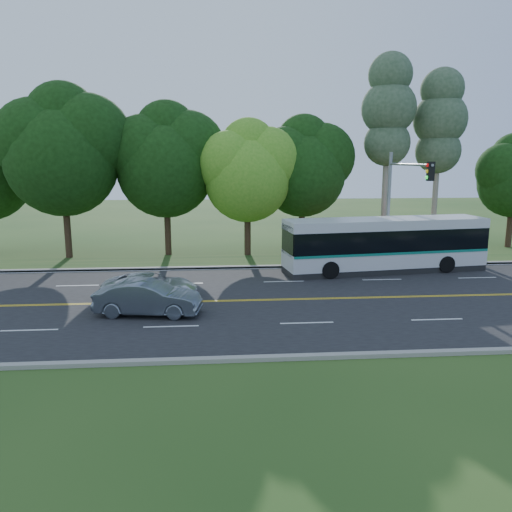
{
  "coord_description": "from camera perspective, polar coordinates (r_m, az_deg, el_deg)",
  "views": [
    {
      "loc": [
        -4.14,
        -22.74,
        6.63
      ],
      "look_at": [
        -2.14,
        2.0,
        1.76
      ],
      "focal_mm": 35.0,
      "sensor_mm": 36.0,
      "label": 1
    }
  ],
  "objects": [
    {
      "name": "traffic_signal",
      "position": [
        30.15,
        16.17,
        6.94
      ],
      "size": [
        0.42,
        6.1,
        7.0
      ],
      "color": "gray",
      "rests_on": "ground"
    },
    {
      "name": "bougainvillea_hedge",
      "position": [
        33.43,
        15.26,
        0.52
      ],
      "size": [
        9.5,
        2.25,
        1.5
      ],
      "color": "maroon",
      "rests_on": "ground"
    },
    {
      "name": "grass_verge",
      "position": [
        32.68,
        2.76,
        -0.53
      ],
      "size": [
        60.0,
        4.0,
        0.1
      ],
      "primitive_type": "cube",
      "color": "#244717",
      "rests_on": "ground"
    },
    {
      "name": "sedan",
      "position": [
        21.9,
        -12.23,
        -4.71
      ],
      "size": [
        4.65,
        2.19,
        1.47
      ],
      "primitive_type": "imported",
      "rotation": [
        0.0,
        0.0,
        1.43
      ],
      "color": "slate",
      "rests_on": "road"
    },
    {
      "name": "curb_south",
      "position": [
        17.41,
        9.67,
        -11.18
      ],
      "size": [
        60.0,
        0.3,
        0.15
      ],
      "primitive_type": "cube",
      "color": "gray",
      "rests_on": "ground"
    },
    {
      "name": "ground",
      "position": [
        24.05,
        5.5,
        -4.95
      ],
      "size": [
        120.0,
        120.0,
        0.0
      ],
      "primitive_type": "plane",
      "color": "#244717",
      "rests_on": "ground"
    },
    {
      "name": "transit_bus",
      "position": [
        30.47,
        14.49,
        1.2
      ],
      "size": [
        12.24,
        4.17,
        3.14
      ],
      "rotation": [
        0.0,
        0.0,
        0.13
      ],
      "color": "silver",
      "rests_on": "road"
    },
    {
      "name": "tree_row",
      "position": [
        34.89,
        -6.4,
        11.19
      ],
      "size": [
        44.7,
        9.1,
        13.84
      ],
      "color": "#2F1E15",
      "rests_on": "ground"
    },
    {
      "name": "curb_north",
      "position": [
        30.88,
        3.2,
        -1.17
      ],
      "size": [
        60.0,
        0.3,
        0.15
      ],
      "primitive_type": "cube",
      "color": "gray",
      "rests_on": "ground"
    },
    {
      "name": "lane_markings",
      "position": [
        24.03,
        5.28,
        -4.91
      ],
      "size": [
        57.6,
        13.82,
        0.0
      ],
      "color": "gold",
      "rests_on": "road"
    },
    {
      "name": "road",
      "position": [
        24.05,
        5.5,
        -4.93
      ],
      "size": [
        60.0,
        14.0,
        0.02
      ],
      "primitive_type": "cube",
      "color": "black",
      "rests_on": "ground"
    },
    {
      "name": "suv",
      "position": [
        24.35,
        -11.99,
        -3.39
      ],
      "size": [
        4.54,
        2.25,
        1.24
      ],
      "primitive_type": "imported",
      "rotation": [
        0.0,
        0.0,
        1.53
      ],
      "color": "silver",
      "rests_on": "road"
    }
  ]
}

